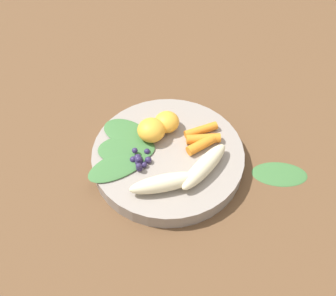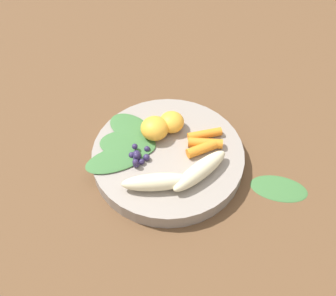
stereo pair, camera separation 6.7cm
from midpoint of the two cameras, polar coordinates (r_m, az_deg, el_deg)
The scene contains 14 objects.
ground_plane at distance 0.70m, azimuth 2.73°, elevation -2.20°, with size 2.40×2.40×0.00m, color brown.
bowl at distance 0.69m, azimuth 2.78°, elevation -1.47°, with size 0.26×0.26×0.03m, color gray.
banana_peeled_left at distance 0.64m, azimuth 7.65°, elevation -3.44°, with size 0.11×0.03×0.03m, color beige.
banana_peeled_right at distance 0.62m, azimuth 1.57°, elevation -5.13°, with size 0.11×0.03×0.03m, color beige.
orange_segment_near at distance 0.69m, azimuth 0.84°, elevation 2.71°, with size 0.05×0.05×0.04m, color #F4A833.
orange_segment_far at distance 0.70m, azimuth 3.27°, elevation 3.62°, with size 0.04×0.04×0.03m, color #F4A833.
carrot_front at distance 0.68m, azimuth 7.70°, elevation -0.30°, with size 0.02×0.02×0.05m, color orange.
carrot_mid_left at distance 0.69m, azimuth 8.22°, elevation 0.52°, with size 0.02×0.02×0.06m, color orange.
carrot_mid_right at distance 0.70m, azimuth 8.06°, elevation 1.83°, with size 0.02×0.02×0.06m, color orange.
blueberry_pile at distance 0.66m, azimuth -1.47°, elevation -1.46°, with size 0.04×0.04×0.02m.
kale_leaf_left at distance 0.71m, azimuth -2.68°, elevation 2.76°, with size 0.09×0.06×0.01m, color #3D7038.
kale_leaf_right at distance 0.69m, azimuth -3.08°, elevation 0.42°, with size 0.10×0.06×0.01m, color #3D7038.
kale_leaf_rear at distance 0.67m, azimuth -4.36°, elevation -1.84°, with size 0.11×0.05×0.01m, color #3D7038.
kale_leaf_stray at distance 0.70m, azimuth 18.44°, elevation -5.66°, with size 0.10×0.05×0.01m, color #3D7038.
Camera 2 is at (-0.08, -0.42, 0.56)m, focal length 42.17 mm.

